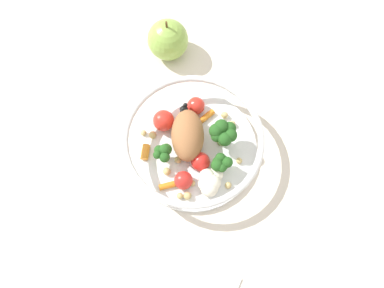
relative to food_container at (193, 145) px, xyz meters
name	(u,v)px	position (x,y,z in m)	size (l,w,h in m)	color
ground_plane	(188,143)	(0.00, -0.02, -0.03)	(2.40, 2.40, 0.00)	silver
food_container	(193,145)	(0.00, 0.00, 0.00)	(0.21, 0.21, 0.06)	white
loose_apple	(168,40)	(-0.08, -0.18, 0.00)	(0.07, 0.07, 0.08)	#8CB74C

